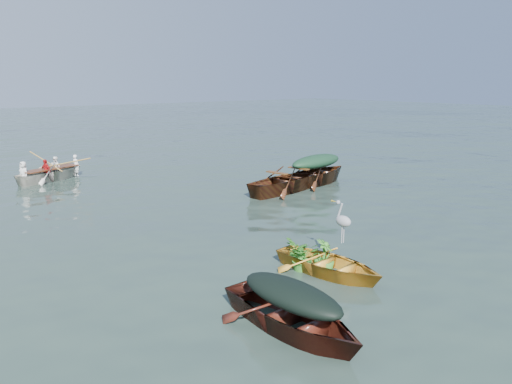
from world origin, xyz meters
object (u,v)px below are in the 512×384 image
Objects in this scene: dark_covered_boat at (291,331)px; rowed_boat at (52,180)px; green_tarp_boat at (316,184)px; open_wooden_boat at (288,191)px; heron at (343,228)px; yellow_dinghy at (328,274)px.

dark_covered_boat is 15.04m from rowed_boat.
green_tarp_boat is 1.00× the size of open_wooden_boat.
rowed_boat is 4.47× the size of heron.
rowed_boat is (-7.65, 7.19, 0.00)m from green_tarp_boat.
yellow_dinghy is 0.61× the size of open_wooden_boat.
heron is at bearing 5.19° from yellow_dinghy.
green_tarp_boat is at bearing 40.53° from heron.
yellow_dinghy is at bearing -174.81° from heron.
dark_covered_boat is 0.90× the size of rowed_boat.
heron is at bearing 25.04° from dark_covered_boat.
open_wooden_boat is 1.23× the size of rowed_boat.
open_wooden_boat is at bearing 46.17° from yellow_dinghy.
yellow_dinghy is 1.03m from heron.
green_tarp_boat reaches higher than dark_covered_boat.
green_tarp_boat reaches higher than rowed_boat.
open_wooden_boat reaches higher than green_tarp_boat.
open_wooden_boat is at bearing -161.63° from rowed_boat.
heron reaches higher than yellow_dinghy.
dark_covered_boat is 0.74× the size of green_tarp_boat.
heron is (0.54, 0.12, 0.87)m from yellow_dinghy.
heron is at bearing 138.20° from open_wooden_boat.
dark_covered_boat is 0.73× the size of open_wooden_boat.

